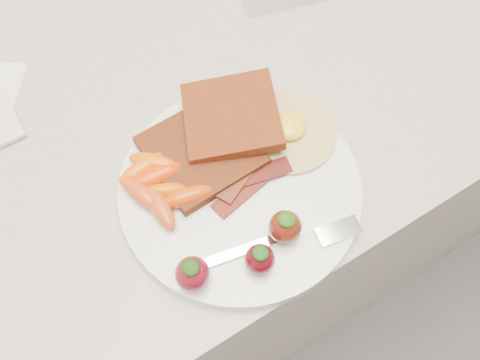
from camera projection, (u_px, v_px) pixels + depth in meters
counter at (205, 222)px, 1.00m from camera, size 2.00×0.60×0.90m
plate at (240, 188)px, 0.52m from camera, size 0.27×0.27×0.02m
toast_lower at (201, 151)px, 0.53m from camera, size 0.12×0.12×0.01m
toast_upper at (231, 116)px, 0.53m from camera, size 0.14×0.14×0.03m
fried_egg at (288, 131)px, 0.54m from camera, size 0.13×0.13×0.02m
bacon_strips at (248, 178)px, 0.52m from camera, size 0.10×0.07×0.01m
baby_carrots at (158, 184)px, 0.51m from camera, size 0.09×0.11×0.02m
strawberries at (245, 252)px, 0.46m from camera, size 0.14×0.05×0.04m
fork at (290, 240)px, 0.48m from camera, size 0.17×0.06×0.00m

